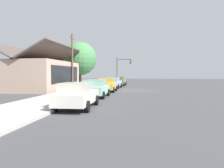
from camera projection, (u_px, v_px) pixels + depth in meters
ground_plane at (132, 90)px, 27.89m from camera, size 120.00×120.00×0.00m
sidewalk_curb at (88, 89)px, 28.64m from camera, size 60.00×4.20×0.16m
car_ivory at (77, 95)px, 13.69m from camera, size 4.71×2.15×1.59m
car_seafoam at (95, 88)px, 19.93m from camera, size 4.43×2.10×1.59m
car_mustard at (107, 85)px, 26.00m from camera, size 4.63×2.06×1.59m
car_skyblue at (114, 82)px, 32.23m from camera, size 4.69×2.10×1.59m
car_olive at (120, 81)px, 38.62m from camera, size 4.71×2.17×1.59m
storefront_building at (39, 75)px, 29.02m from camera, size 12.33×7.51×5.71m
shade_tree at (80, 59)px, 37.23m from camera, size 5.54×5.54×7.34m
traffic_light_main at (122, 66)px, 42.97m from camera, size 0.37×2.79×5.20m
utility_pole_wooden at (72, 60)px, 30.49m from camera, size 1.80×0.24×7.50m
fire_hydrant_red at (77, 93)px, 18.80m from camera, size 0.22×0.22×0.71m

